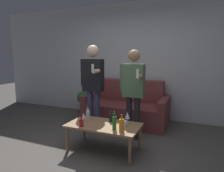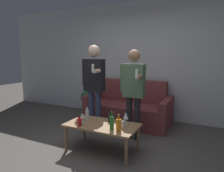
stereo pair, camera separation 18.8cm
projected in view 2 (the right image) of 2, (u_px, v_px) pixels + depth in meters
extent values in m
plane|color=#514C47|center=(90.00, 158.00, 2.89)|extent=(16.00, 16.00, 0.00)
cube|color=silver|center=(141.00, 61.00, 4.68)|extent=(8.00, 0.06, 2.70)
cube|color=brown|center=(126.00, 115.00, 4.27)|extent=(1.51, 0.67, 0.43)
cube|color=brown|center=(134.00, 100.00, 4.65)|extent=(1.51, 0.26, 0.91)
cube|color=brown|center=(96.00, 105.00, 4.73)|extent=(0.14, 0.93, 0.61)
cube|color=brown|center=(166.00, 114.00, 4.01)|extent=(0.14, 0.93, 0.61)
cube|color=#8E6B47|center=(102.00, 125.00, 3.06)|extent=(1.11, 0.60, 0.03)
cylinder|color=#8E6B47|center=(66.00, 138.00, 3.09)|extent=(0.04, 0.04, 0.39)
cylinder|color=#8E6B47|center=(126.00, 152.00, 2.65)|extent=(0.04, 0.04, 0.39)
cylinder|color=#8E6B47|center=(84.00, 128.00, 3.53)|extent=(0.04, 0.04, 0.39)
cylinder|color=#8E6B47|center=(138.00, 138.00, 3.10)|extent=(0.04, 0.04, 0.39)
cylinder|color=silver|center=(87.00, 115.00, 3.24)|extent=(0.06, 0.06, 0.17)
cylinder|color=silver|center=(87.00, 108.00, 3.22)|extent=(0.02, 0.02, 0.07)
cylinder|color=black|center=(87.00, 106.00, 3.22)|extent=(0.03, 0.03, 0.01)
cylinder|color=black|center=(110.00, 118.00, 3.18)|extent=(0.07, 0.07, 0.13)
cylinder|color=black|center=(110.00, 112.00, 3.16)|extent=(0.03, 0.03, 0.05)
cylinder|color=black|center=(110.00, 111.00, 3.16)|extent=(0.03, 0.03, 0.01)
cylinder|color=#23752D|center=(112.00, 123.00, 2.83)|extent=(0.06, 0.06, 0.19)
cylinder|color=#23752D|center=(112.00, 114.00, 2.81)|extent=(0.02, 0.02, 0.07)
cylinder|color=black|center=(112.00, 112.00, 2.80)|extent=(0.03, 0.03, 0.01)
cylinder|color=#B21E1E|center=(80.00, 122.00, 2.98)|extent=(0.07, 0.07, 0.12)
cylinder|color=#B21E1E|center=(79.00, 117.00, 2.96)|extent=(0.03, 0.03, 0.05)
cylinder|color=black|center=(79.00, 116.00, 2.96)|extent=(0.03, 0.03, 0.01)
cylinder|color=orange|center=(119.00, 125.00, 2.77)|extent=(0.07, 0.07, 0.17)
cylinder|color=orange|center=(119.00, 117.00, 2.76)|extent=(0.03, 0.03, 0.06)
cylinder|color=black|center=(119.00, 115.00, 2.75)|extent=(0.03, 0.03, 0.01)
cylinder|color=silver|center=(83.00, 122.00, 3.13)|extent=(0.06, 0.06, 0.01)
cylinder|color=silver|center=(83.00, 120.00, 3.13)|extent=(0.01, 0.01, 0.07)
cone|color=silver|center=(82.00, 115.00, 3.12)|extent=(0.07, 0.07, 0.09)
cylinder|color=silver|center=(126.00, 124.00, 3.07)|extent=(0.07, 0.07, 0.01)
cylinder|color=silver|center=(126.00, 121.00, 3.06)|extent=(0.01, 0.01, 0.08)
cone|color=silver|center=(126.00, 115.00, 3.05)|extent=(0.08, 0.08, 0.11)
cylinder|color=white|center=(122.00, 124.00, 2.95)|extent=(0.09, 0.09, 0.08)
cylinder|color=navy|center=(91.00, 111.00, 3.89)|extent=(0.11, 0.11, 0.80)
cylinder|color=navy|center=(98.00, 112.00, 3.83)|extent=(0.11, 0.11, 0.80)
cube|color=black|center=(94.00, 75.00, 3.76)|extent=(0.39, 0.17, 0.60)
sphere|color=beige|center=(94.00, 51.00, 3.69)|extent=(0.22, 0.22, 0.22)
cylinder|color=black|center=(84.00, 72.00, 3.85)|extent=(0.07, 0.07, 0.51)
cylinder|color=beige|center=(98.00, 71.00, 3.56)|extent=(0.07, 0.26, 0.07)
cube|color=white|center=(93.00, 68.00, 3.41)|extent=(0.03, 0.03, 0.14)
cylinder|color=#232328|center=(129.00, 118.00, 3.53)|extent=(0.10, 0.10, 0.76)
cylinder|color=#232328|center=(137.00, 119.00, 3.47)|extent=(0.10, 0.10, 0.76)
cube|color=#4C6B4C|center=(134.00, 81.00, 3.40)|extent=(0.37, 0.16, 0.57)
sphere|color=#9E7556|center=(134.00, 56.00, 3.34)|extent=(0.21, 0.21, 0.21)
cylinder|color=#4C6B4C|center=(122.00, 78.00, 3.49)|extent=(0.07, 0.07, 0.48)
cylinder|color=#9E7556|center=(140.00, 77.00, 3.22)|extent=(0.07, 0.25, 0.07)
cube|color=white|center=(137.00, 74.00, 3.07)|extent=(0.03, 0.03, 0.14)
cylinder|color=#4C4C51|center=(87.00, 111.00, 5.14)|extent=(0.21, 0.21, 0.11)
cylinder|color=#476B38|center=(87.00, 105.00, 5.12)|extent=(0.02, 0.02, 0.20)
sphere|color=#286633|center=(87.00, 97.00, 5.09)|extent=(0.33, 0.33, 0.33)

